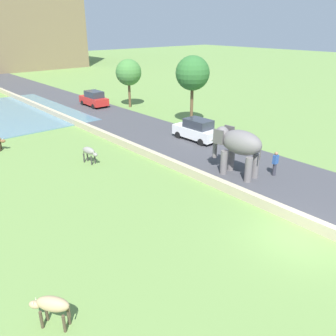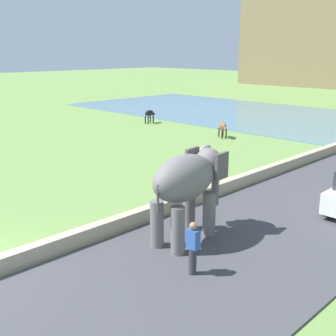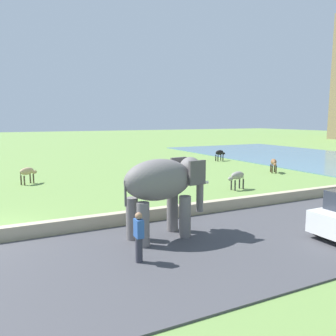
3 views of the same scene
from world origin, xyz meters
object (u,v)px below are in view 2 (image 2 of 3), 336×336
cow_grey (205,151)px  cow_brown (223,126)px  person_beside_elephant (193,247)px  cow_black (150,114)px  elephant (188,182)px

cow_grey → cow_brown: 8.03m
person_beside_elephant → cow_brown: person_beside_elephant is taller
cow_black → elephant: bearing=-39.5°
person_beside_elephant → cow_brown: 20.23m
elephant → cow_brown: 17.91m
person_beside_elephant → cow_black: (-20.41, 17.06, -0.04)m
person_beside_elephant → cow_brown: (-11.80, 16.43, -0.04)m
cow_brown → cow_black: bearing=175.8°
cow_grey → cow_brown: size_ratio=1.07×
person_beside_elephant → cow_brown: size_ratio=1.22×
cow_grey → cow_black: 14.80m
cow_brown → cow_black: size_ratio=0.94×
elephant → person_beside_elephant: bearing=-44.0°
person_beside_elephant → cow_black: 26.60m
person_beside_elephant → cow_grey: 12.24m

